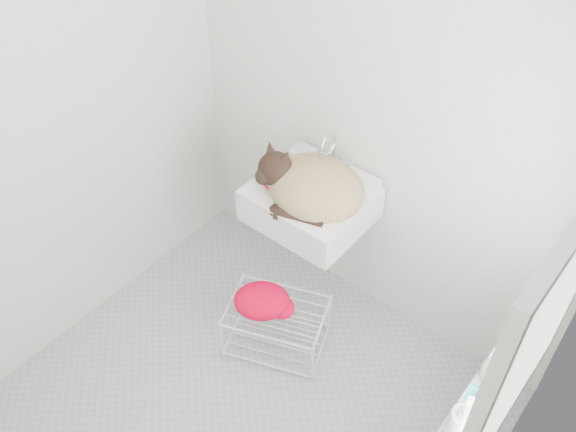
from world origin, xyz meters
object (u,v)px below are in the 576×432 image
Objects in this scene: wire_rack at (277,327)px; bottle_c at (495,383)px; cat at (310,186)px; sink at (311,190)px; bottle_b at (471,420)px.

bottle_c reaches higher than wire_rack.
cat reaches higher than bottle_c.
sink is 1.14× the size of wire_rack.
wire_rack is 2.39× the size of bottle_b.
cat is (0.01, -0.02, 0.04)m from sink.
wire_rack is 2.84× the size of bottle_c.
bottle_b is at bearing -13.25° from wire_rack.
cat is 2.48× the size of bottle_b.
cat reaches higher than wire_rack.
bottle_b is (1.18, -0.60, -0.04)m from cat.
bottle_c is at bearing -19.83° from sink.
wire_rack is at bearing 166.75° from bottle_b.
bottle_c is (0.00, 0.19, 0.00)m from bottle_b.
bottle_c is (1.19, -0.43, 0.00)m from sink.
sink is at bearing 100.00° from wire_rack.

